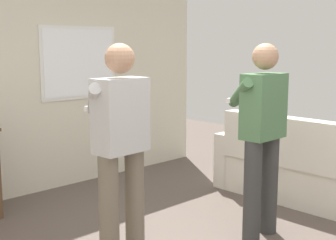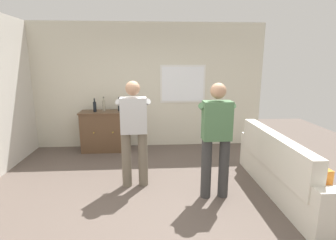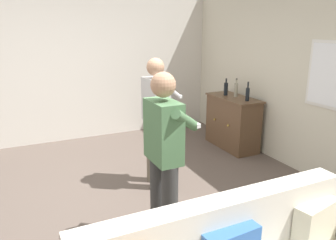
% 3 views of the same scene
% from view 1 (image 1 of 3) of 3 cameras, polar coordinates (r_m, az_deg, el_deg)
% --- Properties ---
extents(wall_back_with_window, '(5.20, 0.15, 2.80)m').
position_cam_1_polar(wall_back_with_window, '(5.35, -17.78, 5.91)').
color(wall_back_with_window, beige).
rests_on(wall_back_with_window, ground).
extents(couch, '(0.57, 2.40, 0.93)m').
position_cam_1_polar(couch, '(5.06, 17.73, -6.27)').
color(couch, silver).
rests_on(couch, ground).
extents(person_standing_left, '(0.56, 0.49, 1.68)m').
position_cam_1_polar(person_standing_left, '(3.49, -5.86, -2.95)').
color(person_standing_left, '#6B6051').
rests_on(person_standing_left, ground).
extents(person_standing_right, '(0.56, 0.48, 1.68)m').
position_cam_1_polar(person_standing_right, '(4.06, 11.35, -1.37)').
color(person_standing_right, '#383838').
rests_on(person_standing_right, ground).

